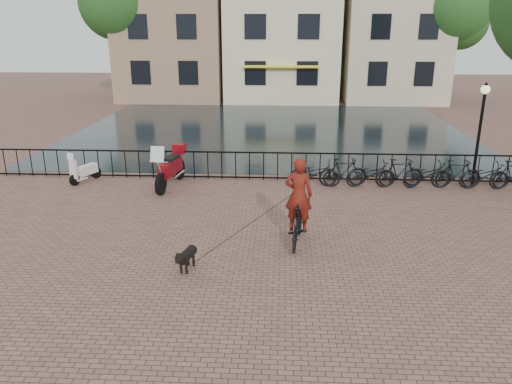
# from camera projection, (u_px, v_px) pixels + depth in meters

# --- Properties ---
(ground) EXTENTS (100.00, 100.00, 0.00)m
(ground) POSITION_uv_depth(u_px,v_px,m) (248.00, 292.00, 10.35)
(ground) COLOR brown
(ground) RESTS_ON ground
(canal_water) EXTENTS (20.00, 20.00, 0.00)m
(canal_water) POSITION_uv_depth(u_px,v_px,m) (270.00, 129.00, 26.73)
(canal_water) COLOR black
(canal_water) RESTS_ON ground
(railing) EXTENTS (20.00, 0.05, 1.02)m
(railing) POSITION_uv_depth(u_px,v_px,m) (264.00, 166.00, 17.77)
(railing) COLOR black
(railing) RESTS_ON ground
(canal_house_left) EXTENTS (7.50, 9.00, 12.80)m
(canal_house_left) POSITION_uv_depth(u_px,v_px,m) (175.00, 10.00, 37.12)
(canal_house_left) COLOR #967557
(canal_house_left) RESTS_ON ground
(canal_house_mid) EXTENTS (8.00, 9.50, 11.80)m
(canal_house_mid) POSITION_uv_depth(u_px,v_px,m) (282.00, 17.00, 36.86)
(canal_house_mid) COLOR beige
(canal_house_mid) RESTS_ON ground
(canal_house_right) EXTENTS (7.00, 9.00, 13.30)m
(canal_house_right) POSITION_uv_depth(u_px,v_px,m) (393.00, 6.00, 36.22)
(canal_house_right) COLOR #BFAD8E
(canal_house_right) RESTS_ON ground
(tree_far_left) EXTENTS (5.04, 5.04, 9.27)m
(tree_far_left) POSITION_uv_depth(u_px,v_px,m) (116.00, 3.00, 34.35)
(tree_far_left) COLOR black
(tree_far_left) RESTS_ON ground
(tree_far_right) EXTENTS (4.76, 4.76, 8.76)m
(tree_far_right) POSITION_uv_depth(u_px,v_px,m) (454.00, 8.00, 33.29)
(tree_far_right) COLOR black
(tree_far_right) RESTS_ON ground
(lamp_post) EXTENTS (0.30, 0.30, 3.45)m
(lamp_post) POSITION_uv_depth(u_px,v_px,m) (481.00, 118.00, 16.42)
(lamp_post) COLOR black
(lamp_post) RESTS_ON ground
(cyclist) EXTENTS (0.89, 1.98, 2.63)m
(cyclist) POSITION_uv_depth(u_px,v_px,m) (298.00, 207.00, 12.35)
(cyclist) COLOR black
(cyclist) RESTS_ON ground
(dog) EXTENTS (0.48, 0.91, 0.59)m
(dog) POSITION_uv_depth(u_px,v_px,m) (187.00, 258.00, 11.23)
(dog) COLOR black
(dog) RESTS_ON ground
(motorcycle) EXTENTS (0.91, 2.40, 1.67)m
(motorcycle) POSITION_uv_depth(u_px,v_px,m) (170.00, 163.00, 16.91)
(motorcycle) COLOR maroon
(motorcycle) RESTS_ON ground
(scooter) EXTENTS (0.87, 1.33, 1.20)m
(scooter) POSITION_uv_depth(u_px,v_px,m) (84.00, 165.00, 17.51)
(scooter) COLOR silver
(scooter) RESTS_ON ground
(parked_bike_0) EXTENTS (1.78, 0.81, 0.90)m
(parked_bike_0) POSITION_uv_depth(u_px,v_px,m) (315.00, 173.00, 17.12)
(parked_bike_0) COLOR black
(parked_bike_0) RESTS_ON ground
(parked_bike_1) EXTENTS (1.71, 0.67, 1.00)m
(parked_bike_1) POSITION_uv_depth(u_px,v_px,m) (343.00, 172.00, 17.06)
(parked_bike_1) COLOR black
(parked_bike_1) RESTS_ON ground
(parked_bike_2) EXTENTS (1.77, 0.79, 0.90)m
(parked_bike_2) POSITION_uv_depth(u_px,v_px,m) (371.00, 174.00, 17.02)
(parked_bike_2) COLOR black
(parked_bike_2) RESTS_ON ground
(parked_bike_3) EXTENTS (1.72, 0.73, 1.00)m
(parked_bike_3) POSITION_uv_depth(u_px,v_px,m) (399.00, 173.00, 16.96)
(parked_bike_3) COLOR black
(parked_bike_3) RESTS_ON ground
(parked_bike_4) EXTENTS (1.79, 0.86, 0.90)m
(parked_bike_4) POSITION_uv_depth(u_px,v_px,m) (427.00, 175.00, 16.93)
(parked_bike_4) COLOR black
(parked_bike_4) RESTS_ON ground
(parked_bike_5) EXTENTS (1.67, 0.51, 1.00)m
(parked_bike_5) POSITION_uv_depth(u_px,v_px,m) (456.00, 174.00, 16.86)
(parked_bike_5) COLOR black
(parked_bike_5) RESTS_ON ground
(parked_bike_6) EXTENTS (1.75, 0.71, 0.90)m
(parked_bike_6) POSITION_uv_depth(u_px,v_px,m) (485.00, 176.00, 16.83)
(parked_bike_6) COLOR black
(parked_bike_6) RESTS_ON ground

